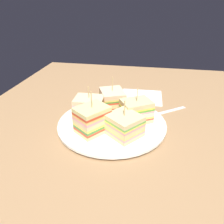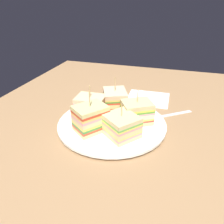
% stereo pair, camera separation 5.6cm
% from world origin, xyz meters
% --- Properties ---
extents(ground_plane, '(1.12, 0.83, 0.02)m').
position_xyz_m(ground_plane, '(0.00, 0.00, -0.01)').
color(ground_plane, '#97714B').
extents(plate, '(0.28, 0.28, 0.01)m').
position_xyz_m(plate, '(0.00, 0.00, 0.01)').
color(plate, white).
rests_on(plate, ground_plane).
extents(sandwich_wedge_0, '(0.09, 0.09, 0.09)m').
position_xyz_m(sandwich_wedge_0, '(-0.02, 0.06, 0.04)').
color(sandwich_wedge_0, '#E0BC7B').
rests_on(sandwich_wedge_0, plate).
extents(sandwich_wedge_1, '(0.09, 0.09, 0.10)m').
position_xyz_m(sandwich_wedge_1, '(-0.06, -0.01, 0.04)').
color(sandwich_wedge_1, '#E2C184').
rests_on(sandwich_wedge_1, plate).
extents(sandwich_wedge_2, '(0.06, 0.08, 0.09)m').
position_xyz_m(sandwich_wedge_2, '(-0.01, -0.06, 0.04)').
color(sandwich_wedge_2, beige).
rests_on(sandwich_wedge_2, plate).
extents(sandwich_wedge_3, '(0.10, 0.09, 0.11)m').
position_xyz_m(sandwich_wedge_3, '(0.05, -0.04, 0.05)').
color(sandwich_wedge_3, '#E1C680').
rests_on(sandwich_wedge_3, plate).
extents(sandwich_wedge_4, '(0.10, 0.10, 0.09)m').
position_xyz_m(sandwich_wedge_4, '(0.05, 0.04, 0.04)').
color(sandwich_wedge_4, '#D3B985').
rests_on(sandwich_wedge_4, plate).
extents(chip_pile, '(0.07, 0.07, 0.03)m').
position_xyz_m(chip_pile, '(0.00, 0.01, 0.03)').
color(chip_pile, '#EBCB70').
rests_on(chip_pile, plate).
extents(salad_garnish, '(0.06, 0.06, 0.01)m').
position_xyz_m(salad_garnish, '(-0.08, 0.05, 0.02)').
color(salad_garnish, '#569F49').
rests_on(salad_garnish, plate).
extents(spoon, '(0.10, 0.13, 0.01)m').
position_xyz_m(spoon, '(-0.09, 0.12, 0.00)').
color(spoon, silver).
rests_on(spoon, ground_plane).
extents(napkin, '(0.12, 0.14, 0.01)m').
position_xyz_m(napkin, '(-0.20, 0.07, 0.00)').
color(napkin, white).
rests_on(napkin, ground_plane).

